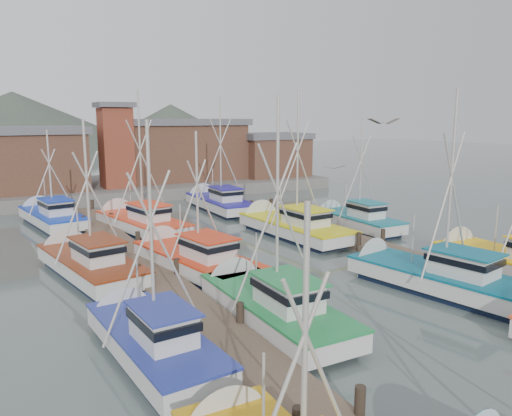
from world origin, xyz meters
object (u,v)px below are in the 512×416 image
lookout_tower (116,145)px  boat_8 (191,259)px  boat_12 (138,222)px  boat_4 (268,304)px

lookout_tower → boat_8: bearing=-95.8°
boat_8 → boat_12: boat_12 is taller
boat_4 → boat_12: 18.89m
boat_12 → boat_8: bearing=-102.3°
lookout_tower → boat_12: (-2.44, -15.62, -4.86)m
lookout_tower → boat_8: lookout_tower is taller
boat_8 → boat_12: 11.08m
boat_4 → boat_8: 7.82m
lookout_tower → boat_4: 34.94m
boat_12 → boat_4: bearing=-101.0°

